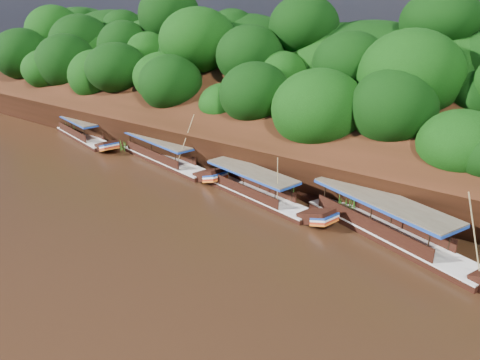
% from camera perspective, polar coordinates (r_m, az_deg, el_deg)
% --- Properties ---
extents(ground, '(160.00, 160.00, 0.00)m').
position_cam_1_polar(ground, '(32.48, -4.03, -6.64)').
color(ground, black).
rests_on(ground, ground).
extents(riverbank, '(120.00, 30.06, 19.40)m').
position_cam_1_polar(riverbank, '(49.90, 13.45, 5.13)').
color(riverbank, black).
rests_on(riverbank, ground).
extents(boat_0, '(16.09, 7.51, 6.07)m').
position_cam_1_polar(boat_0, '(32.71, 18.95, -6.44)').
color(boat_0, black).
rests_on(boat_0, ground).
extents(boat_1, '(13.27, 4.48, 4.87)m').
position_cam_1_polar(boat_1, '(37.39, 2.83, -1.89)').
color(boat_1, black).
rests_on(boat_1, ground).
extents(boat_2, '(15.23, 4.74, 6.03)m').
position_cam_1_polar(boat_2, '(46.29, -8.64, 2.49)').
color(boat_2, black).
rests_on(boat_2, ground).
extents(boat_3, '(13.52, 4.98, 2.85)m').
position_cam_1_polar(boat_3, '(56.79, -18.31, 5.13)').
color(boat_3, black).
rests_on(boat_3, ground).
extents(reeds, '(51.50, 2.43, 2.14)m').
position_cam_1_polar(reeds, '(40.49, 1.73, 0.54)').
color(reeds, '#33731C').
rests_on(reeds, ground).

